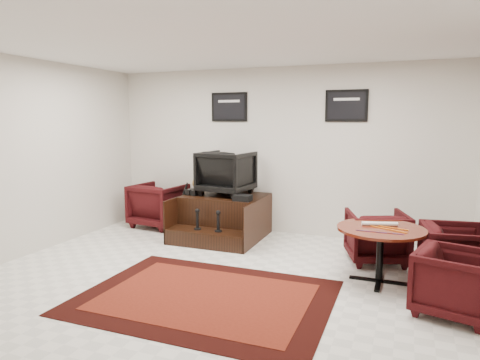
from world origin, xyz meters
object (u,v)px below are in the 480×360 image
shine_chair (226,170)px  table_chair_back (377,234)px  table_chair_window (457,251)px  shine_podium (223,218)px  meeting_table (381,235)px  armchair_side (159,203)px  table_chair_corner (456,280)px

shine_chair → table_chair_back: size_ratio=1.05×
table_chair_window → shine_chair: bearing=65.7°
shine_podium → meeting_table: size_ratio=1.34×
shine_chair → armchair_side: 1.53m
table_chair_back → table_chair_corner: (0.84, -1.42, -0.02)m
table_chair_window → table_chair_back: bearing=57.0°
meeting_table → table_chair_back: 0.80m
table_chair_back → table_chair_corner: table_chair_back is taller
shine_podium → shine_chair: size_ratio=1.69×
armchair_side → table_chair_back: (3.84, -0.62, -0.05)m
armchair_side → table_chair_back: bearing=176.9°
shine_podium → table_chair_window: 3.51m
meeting_table → table_chair_window: 0.94m
table_chair_back → armchair_side: bearing=-26.9°
shine_chair → table_chair_window: bearing=169.9°
meeting_table → table_chair_corner: (0.75, -0.64, -0.22)m
shine_podium → armchair_side: (-1.38, 0.22, 0.12)m
shine_chair → shine_podium: bearing=96.0°
table_chair_window → table_chair_corner: bearing=165.7°
meeting_table → table_chair_corner: bearing=-40.6°
shine_chair → table_chair_window: size_ratio=1.06×
shine_chair → meeting_table: shine_chair is taller
meeting_table → table_chair_window: table_chair_window is taller
shine_podium → shine_chair: bearing=90.0°
shine_podium → table_chair_back: size_ratio=1.77×
meeting_table → table_chair_corner: size_ratio=1.40×
shine_chair → table_chair_window: 3.61m
shine_podium → table_chair_back: table_chair_back is taller
shine_chair → table_chair_back: 2.62m
armchair_side → table_chair_back: size_ratio=1.12×
table_chair_corner → table_chair_window: bearing=9.2°
table_chair_corner → meeting_table: bearing=64.7°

